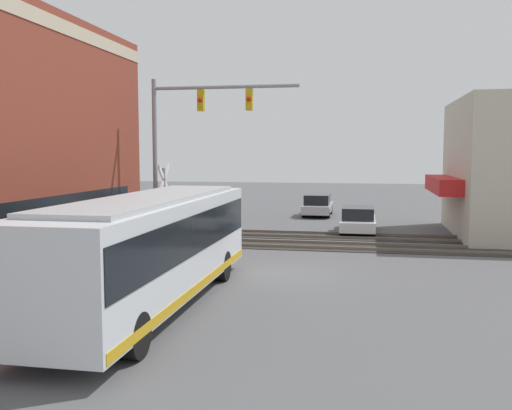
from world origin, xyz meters
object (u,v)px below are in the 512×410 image
(crossing_signal, at_px, (164,198))
(parked_car_silver, at_px, (318,206))
(city_bus, at_px, (152,246))
(parked_car_white, at_px, (358,220))
(pedestrian_at_crossing, at_px, (187,227))

(crossing_signal, xyz_separation_m, parked_car_silver, (14.76, -5.49, -1.62))
(city_bus, xyz_separation_m, crossing_signal, (8.89, 2.89, 0.58))
(city_bus, relative_size, parked_car_white, 2.38)
(city_bus, height_order, parked_car_white, city_bus)
(crossing_signal, bearing_deg, city_bus, -161.99)
(crossing_signal, relative_size, parked_car_silver, 0.87)
(parked_car_silver, xyz_separation_m, pedestrian_at_crossing, (-13.92, 4.73, 0.24))
(parked_car_silver, relative_size, pedestrian_at_crossing, 2.44)
(city_bus, bearing_deg, crossing_signal, 18.01)
(parked_car_white, height_order, parked_car_silver, parked_car_silver)
(parked_car_white, distance_m, parked_car_silver, 8.13)
(crossing_signal, xyz_separation_m, pedestrian_at_crossing, (0.84, -0.76, -1.38))
(parked_car_silver, bearing_deg, city_bus, 173.73)
(city_bus, distance_m, crossing_signal, 9.37)
(crossing_signal, relative_size, parked_car_white, 0.80)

